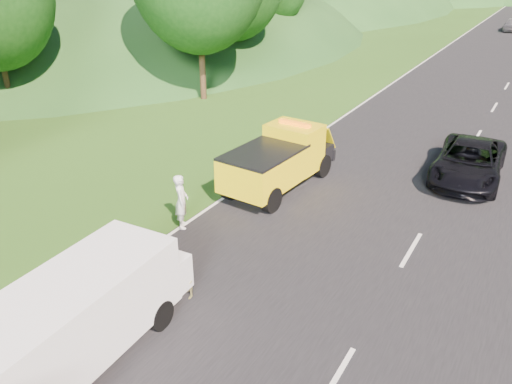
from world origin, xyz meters
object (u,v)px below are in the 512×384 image
Objects in this scene: woman at (183,227)px; passing_suv at (466,179)px; tow_truck at (280,159)px; white_van at (80,313)px; child at (188,297)px; suitcase at (134,244)px.

woman reaches higher than passing_suv.
tow_truck reaches higher than passing_suv.
white_van reaches higher than child.
suitcase is (-2.13, 3.75, -0.93)m from white_van.
tow_truck is 1.05× the size of passing_suv.
suitcase is (-0.31, -1.97, 0.28)m from woman.
woman is 3.77m from child.
woman is at bearing 104.72° from white_van.
tow_truck reaches higher than woman.
passing_suv is (6.08, 4.43, -1.15)m from tow_truck.
woman is at bearing -132.26° from passing_suv.
tow_truck is 3.04× the size of woman.
tow_truck is at bearing 90.37° from white_van.
child is 0.20× the size of passing_suv.
tow_truck is 7.47m from child.
passing_suv is (7.62, 10.80, -0.28)m from suitcase.
child is (1.19, -7.28, -1.15)m from tow_truck.
white_van is at bearing 164.12° from woman.
child is 1.88× the size of suitcase.
passing_suv is (4.89, 11.72, 0.00)m from child.
child is at bearing -115.26° from passing_suv.
woman is 0.35× the size of passing_suv.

